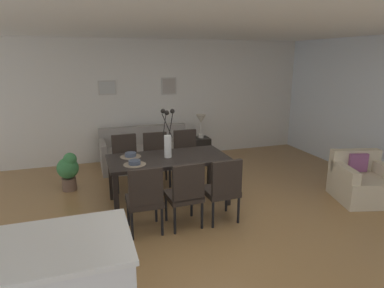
{
  "coord_description": "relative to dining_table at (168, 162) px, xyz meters",
  "views": [
    {
      "loc": [
        -1.42,
        -3.92,
        2.21
      ],
      "look_at": [
        0.17,
        0.85,
        0.88
      ],
      "focal_mm": 30.69,
      "sensor_mm": 36.0,
      "label": 1
    }
  ],
  "objects": [
    {
      "name": "ground_plane",
      "position": [
        0.26,
        -0.74,
        -0.66
      ],
      "size": [
        9.0,
        9.0,
        0.0
      ],
      "primitive_type": "plane",
      "color": "olive"
    },
    {
      "name": "back_wall_panel",
      "position": [
        0.26,
        2.51,
        0.64
      ],
      "size": [
        9.0,
        0.1,
        2.6
      ],
      "primitive_type": "cube",
      "color": "silver",
      "rests_on": "ground"
    },
    {
      "name": "ceiling_panel",
      "position": [
        0.26,
        -0.34,
        1.98
      ],
      "size": [
        9.0,
        7.2,
        0.08
      ],
      "primitive_type": "cube",
      "color": "white"
    },
    {
      "name": "dining_table",
      "position": [
        0.0,
        0.0,
        0.0
      ],
      "size": [
        1.8,
        0.9,
        0.74
      ],
      "color": "black",
      "rests_on": "ground"
    },
    {
      "name": "dining_chair_near_left",
      "position": [
        -0.52,
        -0.84,
        -0.15
      ],
      "size": [
        0.45,
        0.45,
        0.92
      ],
      "color": "black",
      "rests_on": "ground"
    },
    {
      "name": "dining_chair_near_right",
      "position": [
        -0.54,
        0.86,
        -0.15
      ],
      "size": [
        0.45,
        0.45,
        0.92
      ],
      "color": "black",
      "rests_on": "ground"
    },
    {
      "name": "dining_chair_far_left",
      "position": [
        0.01,
        -0.85,
        -0.15
      ],
      "size": [
        0.46,
        0.46,
        0.92
      ],
      "color": "black",
      "rests_on": "ground"
    },
    {
      "name": "dining_chair_far_right",
      "position": [
        -0.0,
        0.85,
        -0.15
      ],
      "size": [
        0.47,
        0.47,
        0.92
      ],
      "color": "black",
      "rests_on": "ground"
    },
    {
      "name": "dining_chair_mid_left",
      "position": [
        0.54,
        -0.86,
        -0.15
      ],
      "size": [
        0.45,
        0.45,
        0.92
      ],
      "color": "black",
      "rests_on": "ground"
    },
    {
      "name": "dining_chair_mid_right",
      "position": [
        0.57,
        0.88,
        -0.15
      ],
      "size": [
        0.47,
        0.47,
        0.92
      ],
      "color": "black",
      "rests_on": "ground"
    },
    {
      "name": "centerpiece_vase",
      "position": [
        0.0,
        0.0,
        0.36
      ],
      "size": [
        0.21,
        0.23,
        0.73
      ],
      "color": "white",
      "rests_on": "dining_table"
    },
    {
      "name": "placemat_near_left",
      "position": [
        -0.54,
        -0.2,
        0.08
      ],
      "size": [
        0.32,
        0.32,
        0.01
      ],
      "primitive_type": "cylinder",
      "color": "#7F705B",
      "rests_on": "dining_table"
    },
    {
      "name": "bowl_near_left",
      "position": [
        -0.54,
        -0.2,
        0.12
      ],
      "size": [
        0.17,
        0.17,
        0.07
      ],
      "color": "#475166",
      "rests_on": "dining_table"
    },
    {
      "name": "placemat_near_right",
      "position": [
        -0.54,
        0.2,
        0.08
      ],
      "size": [
        0.32,
        0.32,
        0.01
      ],
      "primitive_type": "cylinder",
      "color": "#7F705B",
      "rests_on": "dining_table"
    },
    {
      "name": "bowl_near_right",
      "position": [
        -0.54,
        0.2,
        0.12
      ],
      "size": [
        0.17,
        0.17,
        0.07
      ],
      "color": "#475166",
      "rests_on": "dining_table"
    },
    {
      "name": "sofa",
      "position": [
        0.0,
        1.88,
        -0.38
      ],
      "size": [
        1.84,
        0.84,
        0.8
      ],
      "color": "gray",
      "rests_on": "ground"
    },
    {
      "name": "side_table",
      "position": [
        1.21,
        1.87,
        -0.4
      ],
      "size": [
        0.36,
        0.36,
        0.52
      ],
      "primitive_type": "cube",
      "color": "black",
      "rests_on": "ground"
    },
    {
      "name": "table_lamp",
      "position": [
        1.21,
        1.87,
        0.23
      ],
      "size": [
        0.22,
        0.22,
        0.51
      ],
      "color": "beige",
      "rests_on": "side_table"
    },
    {
      "name": "armchair",
      "position": [
        2.95,
        -0.87,
        -0.38
      ],
      "size": [
        0.98,
        0.98,
        0.75
      ],
      "color": "beige",
      "rests_on": "ground"
    },
    {
      "name": "framed_picture_left",
      "position": [
        -0.66,
        2.44,
        0.94
      ],
      "size": [
        0.36,
        0.03,
        0.3
      ],
      "color": "#B2ADA3"
    },
    {
      "name": "framed_picture_center",
      "position": [
        0.66,
        2.44,
        0.94
      ],
      "size": [
        0.33,
        0.03,
        0.37
      ],
      "color": "#B2ADA3"
    },
    {
      "name": "potted_plant",
      "position": [
        -1.49,
        1.0,
        -0.29
      ],
      "size": [
        0.36,
        0.36,
        0.67
      ],
      "color": "brown",
      "rests_on": "ground"
    }
  ]
}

